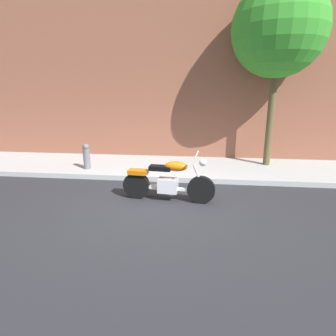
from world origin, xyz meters
The scene contains 6 objects.
ground_plane centered at (0.00, 0.00, 0.00)m, with size 60.00×60.00×0.00m, color #28282D.
sidewalk centered at (0.00, 2.94, 0.07)m, with size 24.10×2.60×0.14m, color #AFAFAF.
building_facade centered at (0.00, 4.49, 3.76)m, with size 24.10×0.50×7.53m, color brown.
motorcycle centered at (0.18, 0.34, 0.45)m, with size 2.10×0.70×1.11m.
street_tree centered at (2.97, 3.39, 4.07)m, with size 2.67×2.67×5.43m.
fire_hydrant centered at (-2.50, 2.25, 0.46)m, with size 0.20×0.20×0.91m.
Camera 1 is at (0.88, -5.63, 2.41)m, focal length 30.17 mm.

